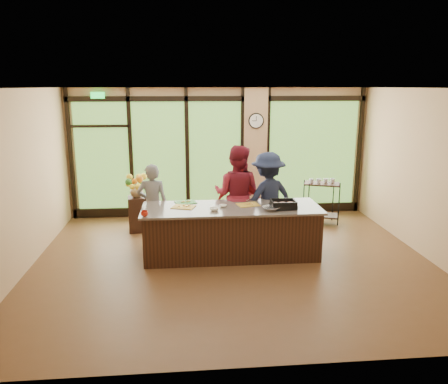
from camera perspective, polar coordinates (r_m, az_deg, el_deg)
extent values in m
plane|color=brown|center=(7.84, 1.18, -9.06)|extent=(7.00, 7.00, 0.00)
plane|color=silver|center=(7.23, 1.30, 13.43)|extent=(7.00, 7.00, 0.00)
plane|color=tan|center=(10.33, -0.65, 5.16)|extent=(7.00, 0.00, 7.00)
plane|color=tan|center=(7.82, -25.17, 1.07)|extent=(0.00, 6.00, 6.00)
plane|color=tan|center=(8.53, 25.32, 2.01)|extent=(0.00, 6.00, 6.00)
cube|color=tan|center=(10.38, 4.08, 5.16)|extent=(0.55, 0.12, 3.00)
cube|color=black|center=(10.17, -0.64, 12.10)|extent=(6.90, 0.08, 0.12)
cube|color=black|center=(10.58, -0.61, -2.29)|extent=(6.90, 0.08, 0.20)
cube|color=#19D83F|center=(10.26, -16.18, 12.03)|extent=(0.30, 0.04, 0.14)
cube|color=#2F6423|center=(10.45, -15.61, 4.47)|extent=(1.20, 0.02, 2.50)
cube|color=#2F6423|center=(10.29, -8.45, 4.70)|extent=(1.20, 0.02, 2.50)
cube|color=#2F6423|center=(10.30, -1.19, 4.85)|extent=(1.20, 0.02, 2.50)
cube|color=#2F6423|center=(10.73, 11.48, 4.93)|extent=(2.10, 0.02, 2.50)
cube|color=black|center=(10.57, -19.39, 4.58)|extent=(0.08, 0.08, 3.00)
cube|color=black|center=(10.32, -12.08, 4.85)|extent=(0.08, 0.08, 3.00)
cube|color=black|center=(10.25, -4.82, 5.04)|extent=(0.08, 0.08, 3.00)
cube|color=black|center=(10.34, 2.42, 5.16)|extent=(0.08, 0.08, 3.00)
cube|color=black|center=(10.44, 5.70, 5.18)|extent=(0.08, 0.08, 3.00)
cube|color=black|center=(11.09, 17.25, 5.13)|extent=(0.08, 0.08, 3.00)
cube|color=black|center=(7.96, 0.95, -5.31)|extent=(3.10, 1.00, 0.88)
cube|color=#6D625A|center=(7.83, 0.96, -2.12)|extent=(3.20, 1.10, 0.04)
cylinder|color=black|center=(10.22, 4.22, 9.26)|extent=(0.36, 0.04, 0.36)
cylinder|color=white|center=(10.21, 4.23, 9.26)|extent=(0.31, 0.01, 0.31)
cube|color=black|center=(10.20, 4.24, 9.53)|extent=(0.01, 0.00, 0.11)
cube|color=black|center=(10.19, 3.96, 9.26)|extent=(0.09, 0.00, 0.01)
imported|color=slate|center=(8.53, -9.30, -1.64)|extent=(0.59, 0.40, 1.60)
imported|color=maroon|center=(8.49, 1.70, -0.36)|extent=(1.16, 1.05, 1.94)
imported|color=#A3191C|center=(8.54, 2.01, -1.53)|extent=(0.95, 0.45, 1.58)
imported|color=#1B223B|center=(8.59, 5.72, -0.76)|extent=(1.33, 1.07, 1.80)
cube|color=black|center=(7.80, 7.75, -1.85)|extent=(0.46, 0.37, 0.08)
imported|color=silver|center=(7.65, 6.18, -2.16)|extent=(0.36, 0.36, 0.07)
cube|color=#338430|center=(8.15, -5.04, -1.35)|extent=(0.43, 0.37, 0.01)
cube|color=gold|center=(7.84, -5.31, -1.95)|extent=(0.46, 0.40, 0.01)
cube|color=gold|center=(7.97, 3.16, -1.66)|extent=(0.44, 0.37, 0.01)
imported|color=white|center=(7.59, -1.29, -2.27)|extent=(0.18, 0.18, 0.05)
imported|color=white|center=(7.82, -0.13, -1.83)|extent=(0.14, 0.14, 0.04)
imported|color=white|center=(8.26, 2.82, -1.04)|extent=(0.13, 0.13, 0.03)
imported|color=red|center=(7.37, -10.34, -2.81)|extent=(0.14, 0.14, 0.09)
cube|color=black|center=(9.48, -11.22, -2.84)|extent=(0.42, 0.42, 0.75)
imported|color=olive|center=(9.35, -11.37, 0.23)|extent=(0.32, 0.32, 0.29)
cube|color=black|center=(10.11, 12.45, -2.94)|extent=(0.86, 0.66, 0.03)
cube|color=black|center=(9.93, 12.67, 1.06)|extent=(0.86, 0.66, 0.03)
cylinder|color=black|center=(9.75, 10.95, -1.70)|extent=(0.03, 0.03, 0.97)
cylinder|color=black|center=(9.97, 14.77, -1.58)|extent=(0.03, 0.03, 0.97)
cylinder|color=black|center=(10.11, 10.34, -1.12)|extent=(0.03, 0.03, 0.97)
cylinder|color=black|center=(10.32, 14.04, -1.01)|extent=(0.03, 0.03, 0.97)
imported|color=silver|center=(9.85, 11.37, 1.42)|extent=(0.14, 0.14, 0.10)
imported|color=silver|center=(9.90, 12.27, 1.43)|extent=(0.14, 0.14, 0.10)
imported|color=silver|center=(9.95, 13.16, 1.44)|extent=(0.14, 0.14, 0.10)
imported|color=silver|center=(9.99, 13.99, 1.45)|extent=(0.14, 0.14, 0.10)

